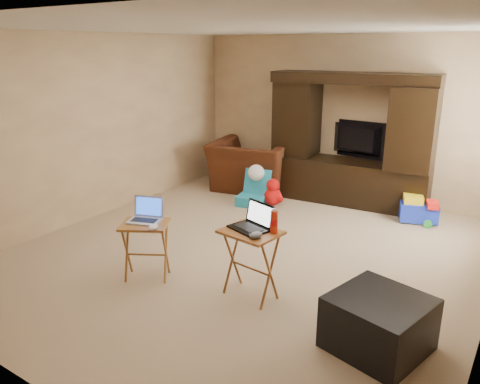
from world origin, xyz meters
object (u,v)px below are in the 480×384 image
Objects in this scene: laptop_right at (248,217)px; mouse_left at (153,227)px; push_toy at (419,209)px; tray_table_left at (146,251)px; laptop_left at (144,211)px; water_bottle at (274,222)px; recliner at (251,166)px; ottoman at (379,323)px; television at (355,140)px; tray_table_right at (251,264)px; entertainment_center at (350,140)px; mouse_right at (256,235)px; child_rocker at (252,188)px; plush_toy at (273,192)px.

mouse_left is at bearing -139.65° from laptop_right.
push_toy is 3.77m from tray_table_left.
water_bottle is at bearing -6.02° from laptop_left.
ottoman is at bearing 124.30° from recliner.
laptop_right reaches higher than laptop_left.
television is 1.46× the size of tray_table_right.
mouse_left is at bearing -104.25° from entertainment_center.
entertainment_center is at bearing 97.13° from mouse_right.
water_bottle is at bearing -14.52° from tray_table_left.
child_rocker is 2.74m from mouse_left.
mouse_right reaches higher than ottoman.
entertainment_center is 3.80m from ottoman.
entertainment_center is at bearing 112.02° from laptop_right.
television is 1.97× the size of push_toy.
recliner is 1.85× the size of tray_table_right.
laptop_left is at bearing -177.26° from ottoman.
plush_toy is 0.83× the size of push_toy.
television is 1.48m from push_toy.
television is 3.63m from mouse_right.
ottoman is at bearing 11.13° from laptop_right.
entertainment_center is 1.91× the size of recliner.
laptop_right is (-0.04, 0.02, 0.46)m from tray_table_right.
mouse_right is (-0.74, -3.06, 0.52)m from push_toy.
entertainment_center reaches higher than water_bottle.
entertainment_center is 3.24m from laptop_right.
water_bottle is at bearing 169.06° from ottoman.
laptop_left is at bearing -148.78° from laptop_right.
tray_table_right is at bearing -15.76° from tray_table_left.
tray_table_right reaches higher than mouse_left.
laptop_right reaches higher than water_bottle.
plush_toy is at bearing -143.48° from entertainment_center.
laptop_left reaches higher than child_rocker.
tray_table_left is at bearing 159.78° from mouse_left.
entertainment_center reaches higher than recliner.
water_bottle is (1.30, 0.35, 0.48)m from tray_table_left.
laptop_left is 1.26m from mouse_right.
child_rocker reaches higher than plush_toy.
laptop_left reaches higher than ottoman.
laptop_left is (0.31, -2.56, 0.46)m from child_rocker.
entertainment_center is 1.39m from plush_toy.
water_bottle reaches higher than ottoman.
ottoman is (2.72, -2.45, -0.05)m from child_rocker.
tray_table_left is at bearing -172.84° from mouse_right.
recliner is 2.06× the size of tray_table_left.
mouse_left is 1.06m from mouse_right.
television is at bearing 57.59° from laptop_left.
laptop_right is at bearing -65.47° from plush_toy.
tray_table_left is 1.13m from tray_table_right.
mouse_right is 0.23m from water_bottle.
water_bottle reaches higher than child_rocker.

